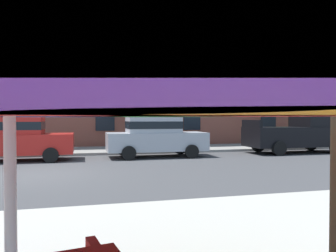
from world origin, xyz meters
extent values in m
plane|color=#424244|center=(0.00, 0.00, 0.00)|extent=(120.00, 120.00, 0.00)
cube|color=gray|center=(0.00, 6.80, 0.06)|extent=(56.00, 3.60, 0.12)
cube|color=#934C3D|center=(0.00, 15.00, 8.00)|extent=(42.95, 12.00, 16.00)
cube|color=#9E937F|center=(0.00, 8.96, 3.20)|extent=(42.09, 0.08, 0.36)
cube|color=#9E937F|center=(0.00, 8.96, 6.40)|extent=(42.09, 0.08, 0.36)
cube|color=black|center=(2.68, 8.97, 8.40)|extent=(1.10, 0.06, 14.80)
cube|color=black|center=(8.05, 8.97, 8.40)|extent=(1.10, 0.06, 14.80)
cube|color=black|center=(13.42, 8.97, 8.40)|extent=(1.10, 0.06, 14.80)
cube|color=#B21E19|center=(-1.17, 3.70, 0.70)|extent=(4.40, 1.76, 0.80)
cube|color=#B21E19|center=(-1.32, 3.70, 1.44)|extent=(2.30, 1.55, 0.68)
cube|color=black|center=(-1.32, 3.70, 1.44)|extent=(2.32, 1.57, 0.32)
cylinder|color=black|center=(0.20, 4.58, 0.30)|extent=(0.60, 0.22, 0.60)
cylinder|color=black|center=(0.20, 2.82, 0.30)|extent=(0.60, 0.22, 0.60)
cube|color=#A8AAB2|center=(4.61, 3.70, 0.70)|extent=(4.40, 1.76, 0.80)
cube|color=#A8AAB2|center=(4.46, 3.70, 1.44)|extent=(2.30, 1.55, 0.68)
cube|color=black|center=(4.46, 3.70, 1.44)|extent=(2.32, 1.57, 0.32)
cylinder|color=black|center=(5.97, 4.58, 0.30)|extent=(0.60, 0.22, 0.60)
cylinder|color=black|center=(5.97, 2.82, 0.30)|extent=(0.60, 0.22, 0.60)
cylinder|color=black|center=(3.25, 4.58, 0.30)|extent=(0.60, 0.22, 0.60)
cylinder|color=black|center=(3.25, 2.82, 0.30)|extent=(0.60, 0.22, 0.60)
cube|color=black|center=(11.79, 3.70, 0.82)|extent=(5.10, 1.90, 0.96)
cube|color=black|center=(12.89, 3.70, 1.75)|extent=(1.90, 1.75, 0.90)
cube|color=black|center=(9.32, 3.70, 1.48)|extent=(0.16, 1.75, 0.36)
cylinder|color=black|center=(10.21, 2.75, 0.34)|extent=(0.68, 0.22, 0.68)
cylinder|color=black|center=(10.21, 4.65, 0.34)|extent=(0.68, 0.22, 0.68)
cylinder|color=black|center=(13.37, 4.65, 0.34)|extent=(0.68, 0.22, 0.68)
cylinder|color=#4C3823|center=(4.47, 7.00, 1.50)|extent=(0.36, 0.36, 3.00)
sphere|color=#236023|center=(4.56, 6.90, 3.95)|extent=(2.57, 2.57, 2.57)
sphere|color=#236023|center=(4.44, 6.68, 4.42)|extent=(2.25, 2.25, 2.25)
cylinder|color=#4C3823|center=(13.78, 7.00, 0.96)|extent=(0.34, 0.34, 1.92)
sphere|color=#387F33|center=(13.62, 6.81, 3.19)|extent=(2.18, 2.18, 2.18)
sphere|color=#387F33|center=(13.53, 6.75, 3.15)|extent=(2.05, 2.05, 2.05)
sphere|color=#387F33|center=(13.66, 6.98, 3.29)|extent=(2.63, 2.63, 2.63)
sphere|color=#387F33|center=(13.51, 7.07, 3.34)|extent=(2.11, 2.11, 2.11)
cylinder|color=silver|center=(1.05, -9.00, 1.06)|extent=(0.06, 0.06, 2.12)
cone|color=red|center=(2.27, -9.00, 1.94)|extent=(1.46, 1.46, 0.37)
cone|color=green|center=(1.92, -8.14, 1.94)|extent=(1.46, 1.46, 0.37)
cone|color=blue|center=(1.05, -7.78, 1.94)|extent=(1.46, 1.46, 0.37)
cone|color=orange|center=(1.92, -9.86, 1.94)|extent=(1.46, 1.46, 0.37)
cone|color=red|center=(1.05, -9.00, 1.98)|extent=(1.82, 1.82, 0.45)
camera|label=1|loc=(1.41, -10.81, 1.74)|focal=35.53mm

